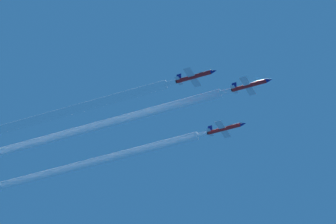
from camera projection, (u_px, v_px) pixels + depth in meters
The scene contains 6 objects.
jet_lead at pixel (251, 85), 289.70m from camera, with size 8.01×11.67×2.80m.
jet_left_wingman at pixel (225, 128), 301.77m from camera, with size 8.01×11.67×2.80m.
jet_right_wingman at pixel (195, 76), 284.17m from camera, with size 8.01×11.67×2.80m.
smoke_trail_lead at pixel (90, 128), 304.47m from camera, with size 2.40×84.00×2.40m.
smoke_trail_left_wingman at pixel (79, 166), 315.93m from camera, with size 2.40×80.07×2.40m.
smoke_trail_right_wingman at pixel (48, 117), 297.71m from camera, with size 2.40×76.12×2.40m.
Camera 1 is at (215.01, 76.29, 2.29)m, focal length 117.19 mm.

